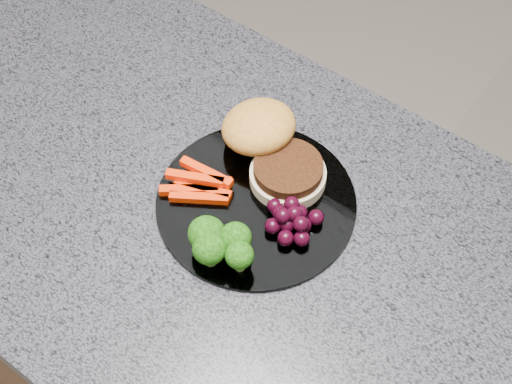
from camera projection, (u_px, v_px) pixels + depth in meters
island_cabinet at (222, 349)px, 1.31m from camera, size 1.20×0.60×0.86m
countertop at (208, 213)px, 0.94m from camera, size 1.20×0.60×0.04m
plate at (256, 202)px, 0.92m from camera, size 0.26×0.26×0.01m
burger at (269, 145)px, 0.94m from camera, size 0.18×0.14×0.06m
carrot_sticks at (199, 184)px, 0.92m from camera, size 0.09×0.08×0.02m
broccoli at (219, 242)px, 0.85m from camera, size 0.09×0.07×0.05m
grape_bunch at (292, 220)px, 0.89m from camera, size 0.08×0.07×0.04m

